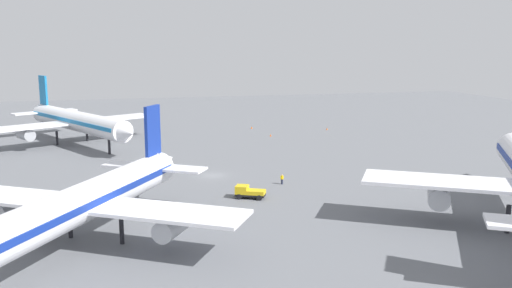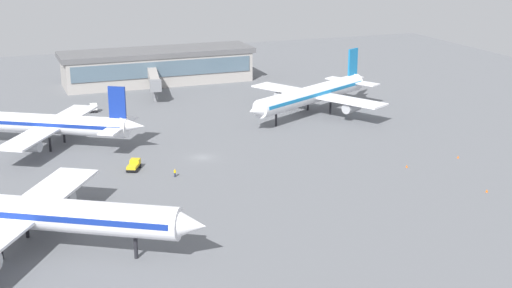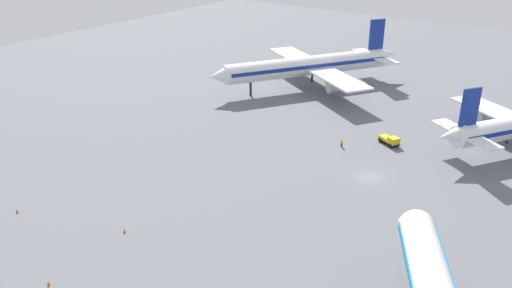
% 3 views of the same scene
% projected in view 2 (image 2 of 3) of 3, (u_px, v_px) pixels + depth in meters
% --- Properties ---
extents(ground, '(288.00, 288.00, 0.00)m').
position_uv_depth(ground, '(203.00, 157.00, 154.85)').
color(ground, slate).
extents(terminal_building, '(59.64, 16.32, 10.51)m').
position_uv_depth(terminal_building, '(158.00, 66.00, 226.09)').
color(terminal_building, '#9E9993').
rests_on(terminal_building, ground).
extents(airplane_at_gate, '(48.36, 40.59, 16.49)m').
position_uv_depth(airplane_at_gate, '(30.00, 213.00, 109.30)').
color(airplane_at_gate, white).
rests_on(airplane_at_gate, ground).
extents(airplane_taxiing, '(45.35, 37.85, 15.07)m').
position_uv_depth(airplane_taxiing, '(313.00, 94.00, 188.25)').
color(airplane_taxiing, white).
rests_on(airplane_taxiing, ground).
extents(airplane_distant, '(41.99, 35.27, 14.37)m').
position_uv_depth(airplane_distant, '(45.00, 124.00, 161.17)').
color(airplane_distant, white).
rests_on(airplane_distant, ground).
extents(baggage_tug, '(3.35, 2.45, 2.30)m').
position_uv_depth(baggage_tug, '(92.00, 108.00, 191.69)').
color(baggage_tug, black).
rests_on(baggage_tug, ground).
extents(pushback_tractor, '(3.70, 4.79, 1.90)m').
position_uv_depth(pushback_tractor, '(134.00, 165.00, 146.91)').
color(pushback_tractor, black).
rests_on(pushback_tractor, ground).
extents(ground_crew_worker, '(0.46, 0.57, 1.67)m').
position_uv_depth(ground_crew_worker, '(175.00, 173.00, 142.66)').
color(ground_crew_worker, '#1E2338').
rests_on(ground_crew_worker, ground).
extents(jet_bridge, '(6.58, 21.80, 6.74)m').
position_uv_depth(jet_bridge, '(154.00, 79.00, 207.87)').
color(jet_bridge, '#9E9993').
rests_on(jet_bridge, ground).
extents(safety_cone_near_gate, '(0.44, 0.44, 0.60)m').
position_uv_depth(safety_cone_near_gate, '(458.00, 157.00, 154.25)').
color(safety_cone_near_gate, '#EA590C').
rests_on(safety_cone_near_gate, ground).
extents(safety_cone_mid_apron, '(0.44, 0.44, 0.60)m').
position_uv_depth(safety_cone_mid_apron, '(407.00, 166.00, 148.32)').
color(safety_cone_mid_apron, '#EA590C').
rests_on(safety_cone_mid_apron, ground).
extents(safety_cone_far_side, '(0.44, 0.44, 0.60)m').
position_uv_depth(safety_cone_far_side, '(487.00, 191.00, 134.62)').
color(safety_cone_far_side, '#EA590C').
rests_on(safety_cone_far_side, ground).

